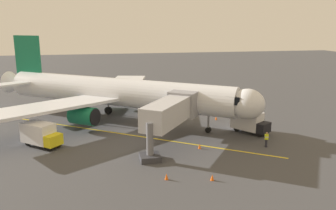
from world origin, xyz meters
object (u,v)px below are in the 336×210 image
(baggage_cart_near_nose, at_px, (174,91))
(box_truck_starboard_side, at_px, (41,134))
(safety_cone_wing_starboard, at_px, (167,177))
(safety_cone_wing_port, at_px, (212,177))
(box_truck_portside, at_px, (250,122))
(jet_bridge, at_px, (173,111))
(safety_cone_nose_left, at_px, (200,146))
(ground_crew_marshaller, at_px, (266,139))
(safety_cone_nose_right, at_px, (216,118))
(airplane, at_px, (113,92))
(tug_rear_apron, at_px, (234,111))

(baggage_cart_near_nose, distance_m, box_truck_starboard_side, 32.42)
(safety_cone_wing_starboard, bearing_deg, safety_cone_wing_port, 166.13)
(box_truck_portside, relative_size, safety_cone_wing_port, 8.89)
(jet_bridge, distance_m, safety_cone_nose_left, 4.89)
(ground_crew_marshaller, height_order, safety_cone_nose_right, ground_crew_marshaller)
(baggage_cart_near_nose, distance_m, box_truck_portside, 25.38)
(airplane, distance_m, baggage_cart_near_nose, 20.32)
(baggage_cart_near_nose, bearing_deg, safety_cone_wing_starboard, 76.40)
(jet_bridge, height_order, safety_cone_wing_starboard, jet_bridge)
(box_truck_portside, bearing_deg, airplane, -29.36)
(box_truck_starboard_side, bearing_deg, ground_crew_marshaller, 167.83)
(tug_rear_apron, height_order, safety_cone_nose_right, tug_rear_apron)
(ground_crew_marshaller, height_order, box_truck_starboard_side, box_truck_starboard_side)
(ground_crew_marshaller, relative_size, safety_cone_wing_starboard, 3.11)
(jet_bridge, bearing_deg, baggage_cart_near_nose, -102.91)
(safety_cone_nose_left, bearing_deg, safety_cone_wing_starboard, 53.53)
(airplane, xyz_separation_m, safety_cone_nose_right, (-14.07, 2.71, -3.73))
(airplane, bearing_deg, safety_cone_nose_right, 169.08)
(ground_crew_marshaller, xyz_separation_m, baggage_cart_near_nose, (3.62, -30.25, -0.23))
(airplane, relative_size, ground_crew_marshaller, 20.42)
(safety_cone_nose_right, bearing_deg, airplane, -10.92)
(safety_cone_wing_port, relative_size, safety_cone_wing_starboard, 1.00)
(airplane, relative_size, safety_cone_nose_right, 63.49)
(ground_crew_marshaller, bearing_deg, airplane, -42.22)
(safety_cone_wing_port, bearing_deg, airplane, -70.94)
(tug_rear_apron, bearing_deg, airplane, -2.55)
(box_truck_starboard_side, xyz_separation_m, safety_cone_nose_left, (-16.93, 4.21, -1.11))
(jet_bridge, distance_m, safety_cone_nose_right, 12.05)
(jet_bridge, height_order, safety_cone_nose_right, jet_bridge)
(safety_cone_wing_port, bearing_deg, safety_cone_nose_left, -98.73)
(ground_crew_marshaller, bearing_deg, safety_cone_wing_starboard, 25.23)
(tug_rear_apron, distance_m, safety_cone_nose_left, 15.44)
(ground_crew_marshaller, xyz_separation_m, safety_cone_wing_port, (8.50, 6.77, -0.61))
(safety_cone_wing_port, bearing_deg, tug_rear_apron, -116.66)
(box_truck_starboard_side, xyz_separation_m, safety_cone_wing_starboard, (-11.88, 11.04, -1.11))
(box_truck_portside, distance_m, safety_cone_nose_right, 6.84)
(baggage_cart_near_nose, bearing_deg, ground_crew_marshaller, 96.83)
(safety_cone_nose_right, bearing_deg, safety_cone_wing_port, 69.75)
(jet_bridge, xyz_separation_m, box_truck_portside, (-10.21, -1.84, -2.38))
(airplane, relative_size, safety_cone_nose_left, 63.49)
(box_truck_portside, xyz_separation_m, safety_cone_nose_right, (2.14, -6.41, -1.11))
(jet_bridge, height_order, safety_cone_wing_port, jet_bridge)
(safety_cone_nose_right, height_order, safety_cone_wing_starboard, same)
(jet_bridge, distance_m, ground_crew_marshaller, 10.74)
(tug_rear_apron, height_order, safety_cone_wing_port, tug_rear_apron)
(jet_bridge, bearing_deg, ground_crew_marshaller, 161.00)
(baggage_cart_near_nose, relative_size, safety_cone_wing_port, 5.26)
(box_truck_portside, xyz_separation_m, box_truck_starboard_side, (24.65, -0.02, 0.00))
(jet_bridge, distance_m, box_truck_portside, 10.64)
(jet_bridge, relative_size, safety_cone_nose_right, 18.85)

